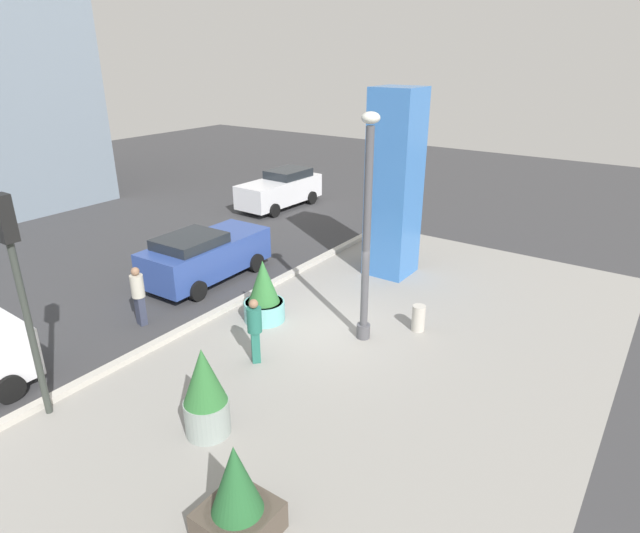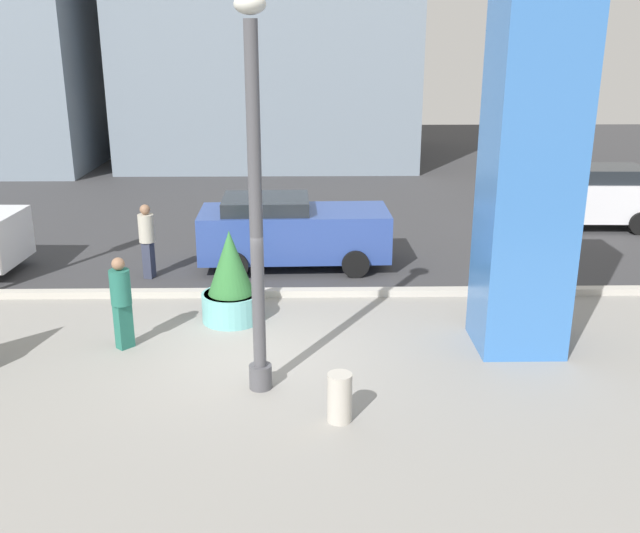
{
  "view_description": "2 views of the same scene",
  "coord_description": "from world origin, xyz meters",
  "px_view_note": "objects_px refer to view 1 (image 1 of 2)",
  "views": [
    {
      "loc": [
        -10.71,
        -7.25,
        7.15
      ],
      "look_at": [
        1.06,
        0.99,
        1.29
      ],
      "focal_mm": 29.75,
      "sensor_mm": 36.0,
      "label": 1
    },
    {
      "loc": [
        0.94,
        -11.17,
        5.33
      ],
      "look_at": [
        1.15,
        1.24,
        1.28
      ],
      "focal_mm": 39.76,
      "sensor_mm": 36.0,
      "label": 2
    }
  ],
  "objects_px": {
    "lamp_post": "(367,237)",
    "traffic_light_far_side": "(17,274)",
    "pedestrian_crossing": "(255,328)",
    "pedestrian_on_sidewalk": "(138,293)",
    "potted_plant_near_left": "(264,295)",
    "concrete_bollard": "(418,318)",
    "car_curb_west": "(205,255)",
    "car_far_lane": "(281,189)",
    "potted_plant_mid_plaza": "(205,393)",
    "potted_plant_near_right": "(237,498)",
    "art_pillar_blue": "(394,185)"
  },
  "relations": [
    {
      "from": "potted_plant_near_left",
      "to": "car_far_lane",
      "type": "relative_size",
      "value": 0.4
    },
    {
      "from": "potted_plant_near_left",
      "to": "traffic_light_far_side",
      "type": "xyz_separation_m",
      "value": [
        -5.85,
        1.03,
        2.42
      ]
    },
    {
      "from": "art_pillar_blue",
      "to": "concrete_bollard",
      "type": "xyz_separation_m",
      "value": [
        -3.28,
        -2.61,
        -2.7
      ]
    },
    {
      "from": "potted_plant_near_left",
      "to": "concrete_bollard",
      "type": "xyz_separation_m",
      "value": [
        1.94,
        -3.86,
        -0.42
      ]
    },
    {
      "from": "car_curb_west",
      "to": "potted_plant_near_right",
      "type": "bearing_deg",
      "value": -131.09
    },
    {
      "from": "lamp_post",
      "to": "potted_plant_mid_plaza",
      "type": "bearing_deg",
      "value": 173.16
    },
    {
      "from": "potted_plant_near_left",
      "to": "pedestrian_on_sidewalk",
      "type": "height_order",
      "value": "potted_plant_near_left"
    },
    {
      "from": "lamp_post",
      "to": "car_far_lane",
      "type": "height_order",
      "value": "lamp_post"
    },
    {
      "from": "art_pillar_blue",
      "to": "concrete_bollard",
      "type": "bearing_deg",
      "value": -141.49
    },
    {
      "from": "potted_plant_near_left",
      "to": "art_pillar_blue",
      "type": "bearing_deg",
      "value": -13.48
    },
    {
      "from": "potted_plant_mid_plaza",
      "to": "car_curb_west",
      "type": "relative_size",
      "value": 0.43
    },
    {
      "from": "car_far_lane",
      "to": "pedestrian_on_sidewalk",
      "type": "height_order",
      "value": "car_far_lane"
    },
    {
      "from": "potted_plant_near_right",
      "to": "car_far_lane",
      "type": "relative_size",
      "value": 0.38
    },
    {
      "from": "lamp_post",
      "to": "car_far_lane",
      "type": "xyz_separation_m",
      "value": [
        8.79,
        9.91,
        -1.97
      ]
    },
    {
      "from": "potted_plant_near_left",
      "to": "pedestrian_crossing",
      "type": "relative_size",
      "value": 1.08
    },
    {
      "from": "pedestrian_on_sidewalk",
      "to": "potted_plant_near_right",
      "type": "bearing_deg",
      "value": -117.04
    },
    {
      "from": "pedestrian_crossing",
      "to": "pedestrian_on_sidewalk",
      "type": "relative_size",
      "value": 0.98
    },
    {
      "from": "car_curb_west",
      "to": "car_far_lane",
      "type": "bearing_deg",
      "value": 23.09
    },
    {
      "from": "pedestrian_crossing",
      "to": "potted_plant_near_right",
      "type": "bearing_deg",
      "value": -141.65
    },
    {
      "from": "car_curb_west",
      "to": "potted_plant_near_left",
      "type": "bearing_deg",
      "value": -107.59
    },
    {
      "from": "potted_plant_near_left",
      "to": "car_far_lane",
      "type": "height_order",
      "value": "potted_plant_near_left"
    },
    {
      "from": "potted_plant_mid_plaza",
      "to": "traffic_light_far_side",
      "type": "relative_size",
      "value": 0.41
    },
    {
      "from": "concrete_bollard",
      "to": "potted_plant_mid_plaza",
      "type": "bearing_deg",
      "value": 165.4
    },
    {
      "from": "car_far_lane",
      "to": "pedestrian_on_sidewalk",
      "type": "xyz_separation_m",
      "value": [
        -11.7,
        -4.41,
        0.07
      ]
    },
    {
      "from": "potted_plant_near_right",
      "to": "traffic_light_far_side",
      "type": "relative_size",
      "value": 0.37
    },
    {
      "from": "potted_plant_near_left",
      "to": "car_far_lane",
      "type": "bearing_deg",
      "value": 36.63
    },
    {
      "from": "potted_plant_near_right",
      "to": "car_curb_west",
      "type": "xyz_separation_m",
      "value": [
        6.9,
        7.91,
        0.13
      ]
    },
    {
      "from": "potted_plant_near_right",
      "to": "concrete_bollard",
      "type": "distance_m",
      "value": 7.76
    },
    {
      "from": "lamp_post",
      "to": "potted_plant_mid_plaza",
      "type": "xyz_separation_m",
      "value": [
        -5.08,
        0.61,
        -1.92
      ]
    },
    {
      "from": "pedestrian_on_sidewalk",
      "to": "potted_plant_mid_plaza",
      "type": "bearing_deg",
      "value": -113.91
    },
    {
      "from": "car_curb_west",
      "to": "potted_plant_mid_plaza",
      "type": "bearing_deg",
      "value": -133.65
    },
    {
      "from": "potted_plant_near_left",
      "to": "car_curb_west",
      "type": "relative_size",
      "value": 0.4
    },
    {
      "from": "potted_plant_near_right",
      "to": "potted_plant_near_left",
      "type": "bearing_deg",
      "value": 37.34
    },
    {
      "from": "concrete_bollard",
      "to": "pedestrian_crossing",
      "type": "bearing_deg",
      "value": 145.06
    },
    {
      "from": "pedestrian_on_sidewalk",
      "to": "potted_plant_near_left",
      "type": "bearing_deg",
      "value": -50.79
    },
    {
      "from": "art_pillar_blue",
      "to": "pedestrian_on_sidewalk",
      "type": "height_order",
      "value": "art_pillar_blue"
    },
    {
      "from": "lamp_post",
      "to": "concrete_bollard",
      "type": "distance_m",
      "value": 2.95
    },
    {
      "from": "pedestrian_on_sidewalk",
      "to": "lamp_post",
      "type": "bearing_deg",
      "value": -62.1
    },
    {
      "from": "traffic_light_far_side",
      "to": "car_far_lane",
      "type": "height_order",
      "value": "traffic_light_far_side"
    },
    {
      "from": "car_curb_west",
      "to": "pedestrian_crossing",
      "type": "xyz_separation_m",
      "value": [
        -2.9,
        -4.74,
        0.06
      ]
    },
    {
      "from": "art_pillar_blue",
      "to": "potted_plant_mid_plaza",
      "type": "height_order",
      "value": "art_pillar_blue"
    },
    {
      "from": "potted_plant_mid_plaza",
      "to": "concrete_bollard",
      "type": "xyz_separation_m",
      "value": [
        6.29,
        -1.64,
        -0.57
      ]
    },
    {
      "from": "potted_plant_near_left",
      "to": "car_curb_west",
      "type": "distance_m",
      "value": 3.66
    },
    {
      "from": "concrete_bollard",
      "to": "pedestrian_crossing",
      "type": "distance_m",
      "value": 4.59
    },
    {
      "from": "lamp_post",
      "to": "potted_plant_near_right",
      "type": "xyz_separation_m",
      "value": [
        -6.53,
        -1.59,
        -2.11
      ]
    },
    {
      "from": "traffic_light_far_side",
      "to": "lamp_post",
      "type": "bearing_deg",
      "value": -30.4
    },
    {
      "from": "car_curb_west",
      "to": "pedestrian_crossing",
      "type": "distance_m",
      "value": 5.56
    },
    {
      "from": "lamp_post",
      "to": "traffic_light_far_side",
      "type": "bearing_deg",
      "value": 149.6
    },
    {
      "from": "potted_plant_mid_plaza",
      "to": "traffic_light_far_side",
      "type": "bearing_deg",
      "value": 114.85
    },
    {
      "from": "potted_plant_near_left",
      "to": "pedestrian_on_sidewalk",
      "type": "distance_m",
      "value": 3.45
    }
  ]
}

